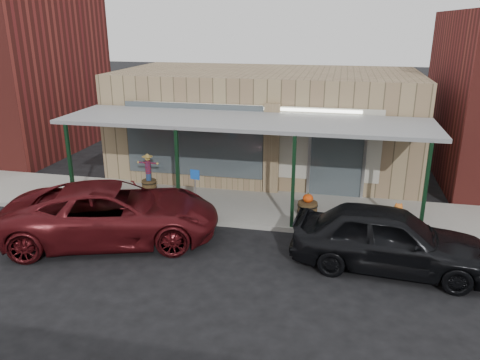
% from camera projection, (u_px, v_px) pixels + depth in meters
% --- Properties ---
extents(ground, '(120.00, 120.00, 0.00)m').
position_uv_depth(ground, '(217.00, 258.00, 12.71)').
color(ground, black).
rests_on(ground, ground).
extents(sidewalk, '(40.00, 3.20, 0.15)m').
position_uv_depth(sidewalk, '(244.00, 207.00, 16.02)').
color(sidewalk, gray).
rests_on(sidewalk, ground).
extents(storefront, '(12.00, 6.25, 4.20)m').
position_uv_depth(storefront, '(266.00, 122.00, 19.59)').
color(storefront, '#8E7957').
rests_on(storefront, ground).
extents(awning, '(12.00, 3.00, 3.04)m').
position_uv_depth(awning, '(244.00, 122.00, 15.04)').
color(awning, slate).
rests_on(awning, ground).
extents(block_buildings_near, '(61.00, 8.00, 8.00)m').
position_uv_depth(block_buildings_near, '(318.00, 80.00, 19.61)').
color(block_buildings_near, maroon).
rests_on(block_buildings_near, ground).
extents(barrel_scarecrow, '(0.83, 0.66, 1.38)m').
position_uv_depth(barrel_scarecrow, '(149.00, 177.00, 17.31)').
color(barrel_scarecrow, brown).
rests_on(barrel_scarecrow, sidewalk).
extents(barrel_pumpkin, '(0.83, 0.83, 0.75)m').
position_uv_depth(barrel_pumpkin, '(308.00, 207.00, 15.10)').
color(barrel_pumpkin, brown).
rests_on(barrel_pumpkin, sidewalk).
extents(handicap_sign, '(0.32, 0.07, 1.53)m').
position_uv_depth(handicap_sign, '(195.00, 186.00, 14.83)').
color(handicap_sign, gray).
rests_on(handicap_sign, sidewalk).
extents(parked_sedan, '(5.04, 2.36, 1.67)m').
position_uv_depth(parked_sedan, '(388.00, 238.00, 11.95)').
color(parked_sedan, black).
rests_on(parked_sedan, ground).
extents(car_maroon, '(6.63, 4.52, 1.69)m').
position_uv_depth(car_maroon, '(113.00, 213.00, 13.52)').
color(car_maroon, '#501014').
rests_on(car_maroon, ground).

